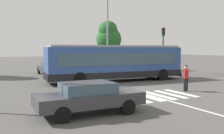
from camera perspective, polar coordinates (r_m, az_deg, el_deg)
ground_plane at (r=16.20m, az=4.62°, el=-5.56°), size 160.00×160.00×0.00m
city_transit_bus at (r=20.89m, az=0.92°, el=1.04°), size 12.10×3.49×3.06m
pedestrian_crossing_street at (r=16.57m, az=16.90°, el=-2.13°), size 0.51×0.43×1.72m
foreground_sedan at (r=10.44m, az=-5.39°, el=-6.75°), size 4.54×1.94×1.35m
parked_car_charcoal at (r=27.07m, az=-14.38°, el=-0.11°), size 1.96×4.55×1.35m
parked_car_red at (r=28.23m, az=-8.91°, el=0.14°), size 1.89×4.51×1.35m
parked_car_white at (r=29.26m, az=-3.99°, el=0.32°), size 1.95×4.54×1.35m
traffic_light_far_corner at (r=29.13m, az=11.85°, el=5.54°), size 0.33×0.32×5.21m
bus_stop_shelter at (r=31.20m, az=9.06°, el=3.56°), size 3.78×1.54×3.25m
twin_arm_street_lamp at (r=27.86m, az=-1.06°, el=11.27°), size 5.40×0.32×10.07m
background_tree_right at (r=34.84m, az=-0.81°, el=7.08°), size 3.58×3.58×6.73m
crosswalk_painted_stripes at (r=14.33m, az=8.33°, el=-6.86°), size 5.49×2.86×0.01m
lane_center_line at (r=17.95m, az=1.52°, el=-4.58°), size 0.16×24.00×0.01m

